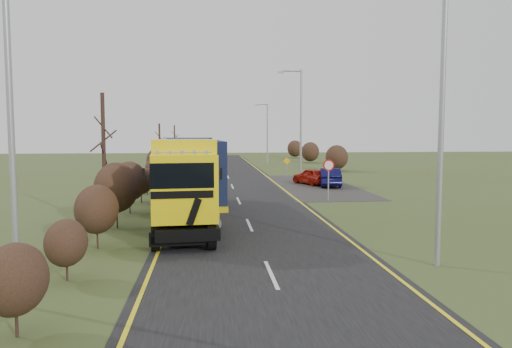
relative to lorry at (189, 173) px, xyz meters
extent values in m
plane|color=#414D21|center=(2.80, -5.99, -2.30)|extent=(160.00, 160.00, 0.00)
cube|color=black|center=(2.80, 4.01, -2.29)|extent=(8.00, 120.00, 0.02)
cube|color=#292724|center=(9.30, 14.01, -2.28)|extent=(6.00, 18.00, 0.02)
cube|color=yellow|center=(-0.90, 4.01, -2.27)|extent=(0.12, 116.00, 0.01)
cube|color=yellow|center=(6.50, 4.01, -2.27)|extent=(0.12, 116.00, 0.01)
cube|color=silver|center=(2.80, -9.99, -2.27)|extent=(0.12, 3.00, 0.01)
cube|color=silver|center=(2.80, -1.99, -2.27)|extent=(0.12, 3.00, 0.01)
cube|color=silver|center=(2.80, 6.01, -2.27)|extent=(0.12, 3.00, 0.01)
cube|color=silver|center=(2.80, 14.01, -2.27)|extent=(0.12, 3.00, 0.01)
cube|color=silver|center=(2.80, 22.01, -2.27)|extent=(0.12, 3.00, 0.01)
cube|color=silver|center=(2.80, 30.01, -2.27)|extent=(0.12, 3.00, 0.01)
cube|color=silver|center=(2.80, 38.01, -2.27)|extent=(0.12, 3.00, 0.01)
cube|color=silver|center=(2.80, 46.01, -2.27)|extent=(0.12, 3.00, 0.01)
cube|color=silver|center=(2.80, 54.01, -2.27)|extent=(0.12, 3.00, 0.01)
ellipsoid|color=black|center=(-3.17, -13.99, -1.04)|extent=(1.34, 1.74, 1.54)
ellipsoid|color=black|center=(-3.22, -9.99, -1.16)|extent=(1.21, 1.57, 1.39)
ellipsoid|color=black|center=(-3.20, -5.99, -0.81)|extent=(1.58, 2.06, 1.82)
ellipsoid|color=black|center=(-3.18, -1.99, -0.46)|extent=(1.96, 2.55, 2.25)
ellipsoid|color=black|center=(-3.23, 2.01, -0.58)|extent=(1.83, 2.38, 2.10)
ellipsoid|color=black|center=(-3.15, 6.01, -1.01)|extent=(1.37, 1.78, 1.57)
ellipsoid|color=black|center=(-3.26, 10.01, -1.17)|extent=(1.20, 1.56, 1.38)
ellipsoid|color=black|center=(-3.12, 14.01, -0.84)|extent=(1.55, 2.02, 1.78)
ellipsoid|color=black|center=(-3.29, 18.01, -0.47)|extent=(1.95, 2.53, 2.24)
ellipsoid|color=black|center=(-3.10, 22.01, -0.56)|extent=(1.85, 2.41, 2.13)
ellipsoid|color=black|center=(-3.32, 26.01, -0.99)|extent=(1.40, 1.81, 1.61)
ellipsoid|color=black|center=(-3.07, 30.01, -1.18)|extent=(1.19, 1.55, 1.37)
ellipsoid|color=black|center=(-3.34, 34.01, -0.87)|extent=(1.52, 1.97, 1.75)
ellipsoid|color=black|center=(-3.04, 38.01, -0.48)|extent=(1.93, 2.51, 2.22)
ellipsoid|color=black|center=(-3.37, 42.01, -0.53)|extent=(1.88, 2.44, 2.16)
ellipsoid|color=black|center=(-3.02, 46.01, -0.96)|extent=(1.43, 1.85, 1.64)
ellipsoid|color=black|center=(-3.39, 50.01, -1.18)|extent=(1.19, 1.55, 1.37)
ellipsoid|color=black|center=(-3.00, 54.01, -0.90)|extent=(1.49, 1.93, 1.71)
cylinder|color=#36211B|center=(-3.70, -1.99, 0.73)|extent=(0.18, 0.18, 6.05)
cylinder|color=#36211B|center=(-3.70, 24.01, 0.23)|extent=(0.18, 0.18, 5.06)
cylinder|color=#36211B|center=(-3.70, 46.01, 0.28)|extent=(0.18, 0.18, 5.15)
cube|color=black|center=(0.00, -5.05, -1.62)|extent=(2.68, 4.61, 0.43)
cube|color=yellow|center=(0.00, -5.91, -0.04)|extent=(2.58, 2.32, 2.50)
cube|color=black|center=(0.00, -6.92, -1.77)|extent=(2.40, 0.32, 0.53)
cube|color=black|center=(-0.40, -6.98, -0.81)|extent=(0.58, 0.07, 1.03)
cube|color=black|center=(0.40, -6.98, -0.81)|extent=(0.58, 0.07, 1.03)
cube|color=black|center=(0.00, -6.95, 0.49)|extent=(2.26, 0.26, 0.91)
cube|color=black|center=(0.00, -6.98, -0.18)|extent=(2.21, 0.22, 0.27)
cube|color=yellow|center=(0.00, -5.58, 1.48)|extent=(2.51, 1.55, 0.54)
cylinder|color=silver|center=(0.00, -6.73, 1.31)|extent=(2.11, 0.24, 0.06)
cube|color=black|center=(-1.37, -6.73, 0.54)|extent=(0.09, 0.13, 0.43)
cube|color=black|center=(1.37, -6.73, 0.54)|extent=(0.09, 0.13, 0.43)
cylinder|color=gray|center=(-1.11, -4.66, -1.58)|extent=(0.64, 1.29, 0.54)
cylinder|color=gray|center=(1.11, -4.66, -1.58)|extent=(0.64, 1.29, 0.54)
cube|color=gold|center=(0.00, 1.20, -1.11)|extent=(3.45, 12.28, 0.23)
cube|color=black|center=(0.00, 1.20, 0.32)|extent=(3.39, 11.89, 2.64)
cube|color=#0F1E42|center=(0.00, 7.08, 0.32)|extent=(2.38, 0.27, 2.64)
cube|color=#0F1E42|center=(0.00, -4.68, 0.32)|extent=(2.38, 0.27, 2.64)
cube|color=black|center=(0.00, 4.85, -1.67)|extent=(2.50, 3.64, 0.34)
cube|color=gold|center=(-1.17, 0.24, -1.77)|extent=(0.51, 5.27, 0.43)
cube|color=gold|center=(1.17, 0.24, -1.77)|extent=(0.51, 5.27, 0.43)
cylinder|color=black|center=(-1.01, -6.59, -1.80)|extent=(0.39, 1.02, 1.00)
cylinder|color=black|center=(1.01, -6.59, -1.80)|extent=(0.39, 1.02, 1.00)
cylinder|color=black|center=(-1.01, -4.18, -1.80)|extent=(0.39, 1.02, 1.00)
cylinder|color=black|center=(1.01, -4.18, -1.80)|extent=(0.39, 1.02, 1.00)
cylinder|color=black|center=(-1.01, 3.99, -1.80)|extent=(0.39, 1.02, 1.00)
cylinder|color=black|center=(1.01, 3.99, -1.80)|extent=(0.39, 1.02, 1.00)
cylinder|color=black|center=(-1.01, 4.95, -1.80)|extent=(0.39, 1.02, 1.00)
cylinder|color=black|center=(1.01, 4.95, -1.80)|extent=(0.39, 1.02, 1.00)
cylinder|color=black|center=(-1.01, 5.91, -1.80)|extent=(0.39, 1.02, 1.00)
cylinder|color=black|center=(1.01, 5.91, -1.80)|extent=(0.39, 1.02, 1.00)
imported|color=#A21308|center=(9.32, 14.95, -1.63)|extent=(2.97, 4.23, 1.34)
imported|color=#090935|center=(10.42, 13.52, -1.58)|extent=(2.16, 4.55, 1.44)
cylinder|color=#95989A|center=(8.31, -9.45, 2.35)|extent=(0.18, 0.18, 9.30)
cylinder|color=#95989A|center=(8.60, 16.09, 2.39)|extent=(0.18, 0.18, 9.38)
cylinder|color=#95989A|center=(7.77, 16.09, 6.93)|extent=(1.67, 0.12, 0.12)
cube|color=#95989A|center=(6.93, 16.09, 6.82)|extent=(0.47, 0.19, 0.15)
cylinder|color=#95989A|center=(8.60, 39.38, 1.63)|extent=(0.18, 0.18, 7.85)
cylinder|color=#95989A|center=(7.90, 39.38, 5.42)|extent=(1.39, 0.12, 0.12)
cube|color=#95989A|center=(7.21, 39.38, 5.33)|extent=(0.39, 0.16, 0.12)
cylinder|color=#95989A|center=(-3.86, -12.00, 3.05)|extent=(0.16, 0.16, 10.68)
cylinder|color=#95989A|center=(8.38, 5.57, -1.18)|extent=(0.08, 0.08, 2.24)
cylinder|color=red|center=(8.38, 5.54, -0.06)|extent=(0.72, 0.04, 0.72)
cylinder|color=white|center=(8.38, 5.52, -0.06)|extent=(0.54, 0.02, 0.54)
cylinder|color=#95989A|center=(8.41, 22.20, -1.60)|extent=(0.08, 0.08, 1.39)
cube|color=#F2B40D|center=(8.41, 22.15, -0.81)|extent=(0.70, 0.04, 0.70)
camera|label=1|loc=(0.91, -24.71, 2.09)|focal=35.00mm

